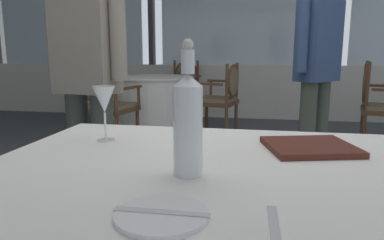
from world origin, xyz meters
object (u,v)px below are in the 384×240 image
menu_book (310,147)px  wine_glass (104,101)px  dining_chair_0_2 (106,99)px  side_plate (162,215)px  dining_chair_0_0 (183,85)px  diner_person_1 (87,70)px  diner_person_0 (317,63)px  water_bottle (188,122)px  dining_chair_1_3 (377,99)px  dining_chair_0_1 (92,88)px  dining_chair_0_3 (222,94)px

menu_book → wine_glass: bearing=165.4°
menu_book → dining_chair_0_2: size_ratio=0.28×
side_plate → menu_book: size_ratio=0.69×
dining_chair_0_0 → diner_person_1: bearing=15.7°
side_plate → diner_person_0: diner_person_0 is taller
wine_glass → water_bottle: bearing=-40.2°
water_bottle → dining_chair_0_0: bearing=101.8°
dining_chair_1_3 → diner_person_1: bearing=-123.8°
dining_chair_1_3 → diner_person_1: size_ratio=0.57×
dining_chair_0_0 → diner_person_0: (1.60, -2.51, 0.42)m
side_plate → wine_glass: size_ratio=0.93×
wine_glass → dining_chair_0_0: size_ratio=0.21×
dining_chair_0_0 → dining_chair_0_1: dining_chair_0_1 is taller
wine_glass → dining_chair_0_0: 4.37m
side_plate → wine_glass: 0.68m
dining_chair_0_2 → wine_glass: bearing=-143.3°
water_bottle → dining_chair_0_3: size_ratio=0.38×
menu_book → diner_person_1: (-1.15, 0.77, 0.21)m
dining_chair_0_3 → wine_glass: bearing=100.8°
dining_chair_1_3 → diner_person_1: (-2.24, -2.13, 0.39)m
dining_chair_0_1 → diner_person_0: bearing=-19.6°
side_plate → dining_chair_1_3: dining_chair_1_3 is taller
dining_chair_0_0 → diner_person_1: diner_person_1 is taller
dining_chair_0_1 → dining_chair_1_3: bearing=2.2°
diner_person_1 → dining_chair_1_3: bearing=-35.3°
dining_chair_0_0 → dining_chair_0_1: bearing=-45.1°
water_bottle → diner_person_1: 1.35m
dining_chair_0_2 → dining_chair_0_3: dining_chair_0_2 is taller
dining_chair_0_1 → dining_chair_0_3: (1.91, -0.44, 0.00)m
menu_book → dining_chair_0_2: (-1.76, 2.40, -0.18)m
dining_chair_0_2 → diner_person_1: 1.79m
water_bottle → diner_person_1: size_ratio=0.21×
side_plate → diner_person_0: (0.64, 2.36, 0.22)m
diner_person_1 → dining_chair_0_2: bearing=31.6°
dining_chair_0_2 → diner_person_0: size_ratio=0.57×
side_plate → dining_chair_0_2: (-1.41, 2.96, -0.18)m
dining_chair_0_1 → diner_person_0: diner_person_0 is taller
water_bottle → diner_person_0: diner_person_0 is taller
dining_chair_0_2 → dining_chair_0_3: (1.17, 0.74, -0.01)m
wine_glass → diner_person_0: bearing=61.0°
dining_chair_0_2 → dining_chair_0_3: size_ratio=1.05×
menu_book → diner_person_0: 1.84m
diner_person_1 → menu_book: bearing=-112.4°
side_plate → water_bottle: size_ratio=0.53×
water_bottle → wine_glass: bearing=139.8°
dining_chair_1_3 → water_bottle: bearing=-101.5°
wine_glass → dining_chair_0_0: bearing=98.0°
menu_book → dining_chair_0_0: bearing=92.3°
wine_glass → dining_chair_0_3: 3.16m
side_plate → menu_book: bearing=58.0°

